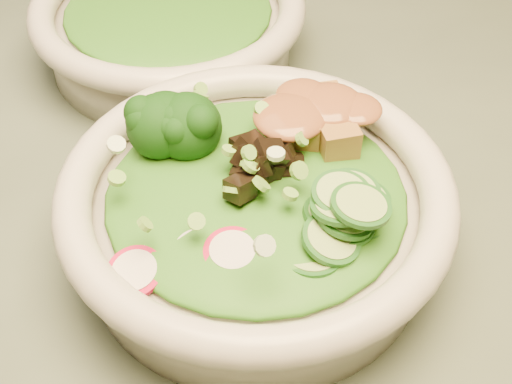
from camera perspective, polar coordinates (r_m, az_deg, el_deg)
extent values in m
cube|color=#4F5C4C|center=(0.64, 16.40, 2.89)|extent=(1.20, 0.80, 0.03)
cylinder|color=beige|center=(0.50, 0.00, -2.65)|extent=(0.24, 0.24, 0.05)
torus|color=beige|center=(0.47, 0.00, 0.08)|extent=(0.27, 0.27, 0.03)
cylinder|color=beige|center=(0.69, -6.83, 12.20)|extent=(0.22, 0.22, 0.05)
torus|color=beige|center=(0.67, -7.07, 14.45)|extent=(0.25, 0.25, 0.02)
ellipsoid|color=#1F6615|center=(0.47, 0.00, 0.08)|extent=(0.20, 0.20, 0.02)
ellipsoid|color=#1F6615|center=(0.67, -7.07, 14.42)|extent=(0.17, 0.17, 0.02)
ellipsoid|color=brown|center=(0.50, 4.27, 6.29)|extent=(0.07, 0.06, 0.02)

